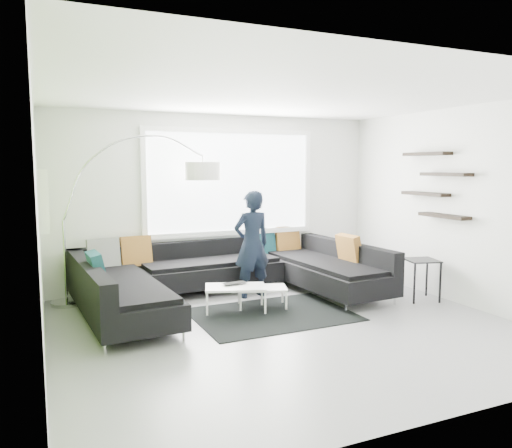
{
  "coord_description": "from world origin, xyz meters",
  "views": [
    {
      "loc": [
        -2.74,
        -5.29,
        1.98
      ],
      "look_at": [
        -0.03,
        0.9,
        1.18
      ],
      "focal_mm": 35.0,
      "sensor_mm": 36.0,
      "label": 1
    }
  ],
  "objects_px": {
    "coffee_table": "(249,297)",
    "arc_lamp": "(63,221)",
    "person": "(252,244)",
    "laptop": "(236,284)",
    "sectional_sofa": "(232,276)",
    "side_table": "(421,280)"
  },
  "relations": [
    {
      "from": "sectional_sofa",
      "to": "laptop",
      "type": "bearing_deg",
      "value": -105.27
    },
    {
      "from": "coffee_table",
      "to": "side_table",
      "type": "relative_size",
      "value": 1.74
    },
    {
      "from": "person",
      "to": "laptop",
      "type": "bearing_deg",
      "value": 43.73
    },
    {
      "from": "arc_lamp",
      "to": "person",
      "type": "distance_m",
      "value": 2.71
    },
    {
      "from": "sectional_sofa",
      "to": "person",
      "type": "distance_m",
      "value": 0.61
    },
    {
      "from": "person",
      "to": "coffee_table",
      "type": "bearing_deg",
      "value": 57.57
    },
    {
      "from": "side_table",
      "to": "arc_lamp",
      "type": "bearing_deg",
      "value": 159.3
    },
    {
      "from": "arc_lamp",
      "to": "side_table",
      "type": "bearing_deg",
      "value": -6.53
    },
    {
      "from": "coffee_table",
      "to": "side_table",
      "type": "height_order",
      "value": "side_table"
    },
    {
      "from": "sectional_sofa",
      "to": "arc_lamp",
      "type": "relative_size",
      "value": 1.79
    },
    {
      "from": "side_table",
      "to": "person",
      "type": "bearing_deg",
      "value": 152.15
    },
    {
      "from": "arc_lamp",
      "to": "side_table",
      "type": "height_order",
      "value": "arc_lamp"
    },
    {
      "from": "coffee_table",
      "to": "arc_lamp",
      "type": "height_order",
      "value": "arc_lamp"
    },
    {
      "from": "sectional_sofa",
      "to": "coffee_table",
      "type": "height_order",
      "value": "sectional_sofa"
    },
    {
      "from": "laptop",
      "to": "coffee_table",
      "type": "bearing_deg",
      "value": -18.24
    },
    {
      "from": "sectional_sofa",
      "to": "coffee_table",
      "type": "distance_m",
      "value": 0.46
    },
    {
      "from": "sectional_sofa",
      "to": "arc_lamp",
      "type": "xyz_separation_m",
      "value": [
        -2.19,
        0.86,
        0.81
      ]
    },
    {
      "from": "person",
      "to": "laptop",
      "type": "relative_size",
      "value": 4.55
    },
    {
      "from": "coffee_table",
      "to": "side_table",
      "type": "bearing_deg",
      "value": 5.39
    },
    {
      "from": "arc_lamp",
      "to": "person",
      "type": "xyz_separation_m",
      "value": [
        2.6,
        -0.65,
        -0.41
      ]
    },
    {
      "from": "coffee_table",
      "to": "person",
      "type": "xyz_separation_m",
      "value": [
        0.3,
        0.6,
        0.63
      ]
    },
    {
      "from": "coffee_table",
      "to": "arc_lamp",
      "type": "xyz_separation_m",
      "value": [
        -2.3,
        1.25,
        1.04
      ]
    }
  ]
}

